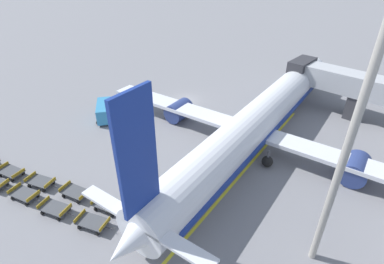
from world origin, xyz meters
name	(u,v)px	position (x,y,z in m)	size (l,w,h in m)	color
ground_plane	(187,100)	(0.00, 0.00, 0.00)	(500.00, 500.00, 0.00)	gray
jet_bridge	(380,96)	(24.23, 9.72, 3.85)	(20.54, 6.42, 6.34)	#B2B5BA
airplane	(257,121)	(14.01, -4.42, 2.96)	(42.48, 45.81, 13.75)	silver
service_van	(104,111)	(-5.29, -11.54, 1.20)	(4.79, 4.49, 2.23)	teal
baggage_dolly_row_near_col_c	(24,194)	(1.22, -26.19, 0.47)	(3.41, 2.02, 0.92)	#424449
baggage_dolly_row_near_col_d	(55,208)	(5.16, -25.45, 0.47)	(3.41, 2.13, 0.92)	#424449
baggage_dolly_row_near_col_e	(93,222)	(9.14, -24.40, 0.47)	(3.40, 2.18, 0.92)	#424449
baggage_dolly_row_mid_a_col_b	(11,172)	(-3.16, -25.37, 0.47)	(3.41, 1.97, 0.92)	#424449
baggage_dolly_row_mid_a_col_c	(41,182)	(0.75, -24.33, 0.47)	(3.41, 2.16, 0.92)	#424449
baggage_dolly_row_mid_a_col_d	(75,192)	(4.78, -23.13, 0.47)	(3.41, 1.98, 0.92)	#424449
baggage_dolly_row_mid_a_col_e	(108,205)	(8.57, -22.32, 0.47)	(3.41, 2.00, 0.92)	#424449
apron_light_mast	(373,69)	(24.86, -16.02, 14.91)	(2.00, 0.70, 25.93)	#ADA89E
stand_guidance_stripe	(225,193)	(15.86, -14.09, 0.00)	(2.05, 39.93, 0.01)	yellow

